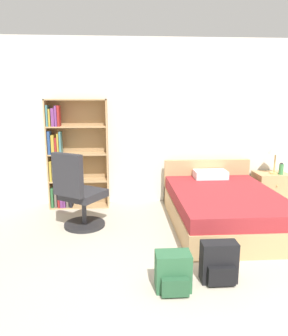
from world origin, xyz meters
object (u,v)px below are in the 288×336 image
table_lamp (276,149)px  bookshelf (70,158)px  office_chair (79,195)px  bed (223,206)px  water_bottle (281,169)px  nightstand (270,188)px  backpack_black (219,263)px  backpack_green (173,273)px

table_lamp → bookshelf: bearing=178.5°
bookshelf → office_chair: bearing=-76.1°
bed → water_bottle: bed is taller
bed → office_chair: (-1.93, -0.05, 0.21)m
bed → nightstand: bed is taller
bed → office_chair: 1.95m
bed → table_lamp: table_lamp is taller
nightstand → backpack_black: nightstand is taller
bookshelf → bed: (2.16, -0.85, -0.53)m
backpack_black → table_lamp: bearing=55.1°
office_chair → nightstand: 3.09m
water_bottle → backpack_black: bearing=-127.1°
office_chair → backpack_green: bearing=-55.8°
table_lamp → backpack_black: 2.78m
water_bottle → table_lamp: bearing=134.1°
bookshelf → office_chair: size_ratio=1.63×
bed → backpack_black: 1.51m
bookshelf → backpack_green: bookshelf is taller
office_chair → nightstand: bearing=16.0°
bed → table_lamp: 1.47m
office_chair → table_lamp: bearing=15.4°
water_bottle → backpack_black: 2.70m
office_chair → backpack_green: (1.01, -1.48, -0.29)m
table_lamp → water_bottle: table_lamp is taller
water_bottle → backpack_black: size_ratio=0.48×
bed → water_bottle: bearing=31.5°
water_bottle → backpack_green: (-2.06, -2.23, -0.43)m
bed → nightstand: bearing=37.7°
bed → table_lamp: bearing=36.1°
bookshelf → backpack_green: bearing=-62.7°
office_chair → backpack_black: size_ratio=2.65×
bookshelf → backpack_black: size_ratio=4.30×
backpack_green → table_lamp: bearing=49.3°
table_lamp → nightstand: bearing=129.6°
bed → water_bottle: (1.13, 0.69, 0.35)m
table_lamp → office_chair: bearing=-164.6°
water_bottle → bed: bearing=-148.5°
office_chair → backpack_green: size_ratio=2.96×
nightstand → backpack_green: (-1.96, -2.34, -0.09)m
nightstand → backpack_black: 2.70m
backpack_black → bookshelf: bearing=126.3°
bookshelf → bed: bookshelf is taller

